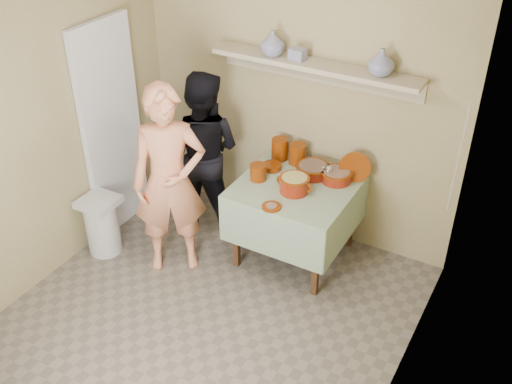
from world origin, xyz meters
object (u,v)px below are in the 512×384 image
Objects in this scene: person_cook at (170,182)px; person_helper at (202,152)px; serving_table at (296,196)px; cazuela_rice at (294,183)px; trash_bin at (102,225)px.

person_helper is (-0.12, 0.66, -0.07)m from person_cook.
person_helper is at bearing 177.25° from serving_table.
person_cook reaches higher than cazuela_rice.
cazuela_rice is 0.59× the size of trash_bin.
cazuela_rice is at bearing 23.05° from trash_bin.
cazuela_rice is (1.02, -0.16, 0.06)m from person_helper.
person_helper is 4.73× the size of cazuela_rice.
person_cook is 0.90m from trash_bin.
serving_table reaches higher than trash_bin.
serving_table is at bearing 104.68° from cazuela_rice.
person_cook reaches higher than trash_bin.
person_helper is 2.79× the size of trash_bin.
person_helper reaches higher than cazuela_rice.
cazuela_rice reaches higher than serving_table.
person_cook is at bearing 14.61° from trash_bin.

